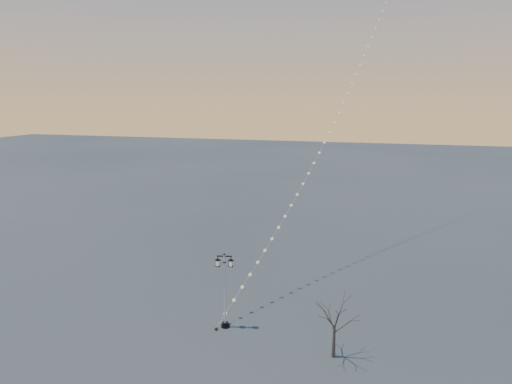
% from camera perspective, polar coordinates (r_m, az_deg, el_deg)
% --- Properties ---
extents(ground, '(300.00, 300.00, 0.00)m').
position_cam_1_polar(ground, '(33.64, -6.03, -18.11)').
color(ground, '#424442').
rests_on(ground, ground).
extents(street_lamp, '(1.44, 0.71, 5.76)m').
position_cam_1_polar(street_lamp, '(33.84, -3.95, -11.83)').
color(street_lamp, black).
rests_on(street_lamp, ground).
extents(bare_tree, '(2.48, 2.48, 4.12)m').
position_cam_1_polar(bare_tree, '(30.73, 9.91, -15.23)').
color(bare_tree, '#41342B').
rests_on(bare_tree, ground).
extents(kite_train, '(13.03, 41.17, 36.68)m').
position_cam_1_polar(kite_train, '(49.00, 10.49, 13.35)').
color(kite_train, black).
rests_on(kite_train, ground).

